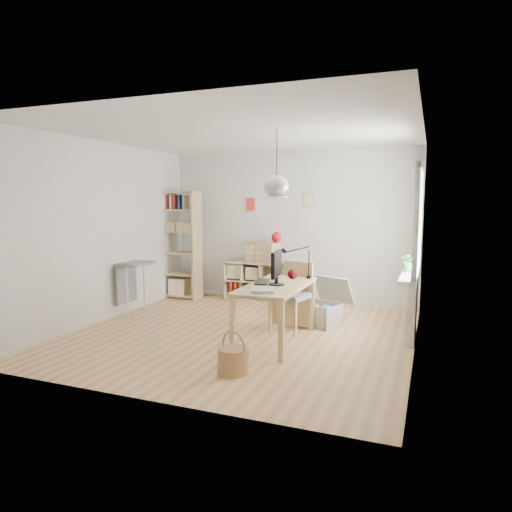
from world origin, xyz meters
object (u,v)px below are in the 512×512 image
(cube_shelf, at_px, (262,284))
(monitor, at_px, (277,266))
(desk, at_px, (276,292))
(tall_bookshelf, at_px, (179,240))
(drawer_chest, at_px, (263,252))
(chair, at_px, (293,292))
(storage_chest, at_px, (320,309))

(cube_shelf, relative_size, monitor, 2.79)
(desk, relative_size, cube_shelf, 1.07)
(tall_bookshelf, bearing_deg, drawer_chest, 8.52)
(cube_shelf, distance_m, chair, 1.96)
(chair, bearing_deg, tall_bookshelf, 167.24)
(desk, bearing_deg, cube_shelf, 114.61)
(cube_shelf, distance_m, storage_chest, 1.80)
(desk, xyz_separation_m, drawer_chest, (-0.98, 2.19, 0.24))
(cube_shelf, distance_m, tall_bookshelf, 1.77)
(tall_bookshelf, height_order, monitor, tall_bookshelf)
(desk, distance_m, chair, 0.61)
(tall_bookshelf, bearing_deg, chair, -27.14)
(storage_chest, bearing_deg, chair, -98.79)
(chair, bearing_deg, drawer_chest, 137.29)
(desk, bearing_deg, storage_chest, 72.04)
(tall_bookshelf, distance_m, storage_chest, 3.18)
(monitor, xyz_separation_m, drawer_chest, (-0.99, 2.21, -0.10))
(storage_chest, relative_size, drawer_chest, 1.48)
(cube_shelf, bearing_deg, desk, -65.39)
(chair, height_order, drawer_chest, drawer_chest)
(tall_bookshelf, height_order, drawer_chest, tall_bookshelf)
(cube_shelf, bearing_deg, chair, -56.80)
(storage_chest, bearing_deg, desk, -83.59)
(storage_chest, xyz_separation_m, drawer_chest, (-1.33, 1.13, 0.68))
(chair, distance_m, monitor, 0.76)
(tall_bookshelf, xyz_separation_m, chair, (2.63, -1.35, -0.54))
(cube_shelf, relative_size, drawer_chest, 2.24)
(tall_bookshelf, xyz_separation_m, drawer_chest, (1.60, 0.24, -0.19))
(chair, relative_size, drawer_chest, 1.54)
(storage_chest, bearing_deg, tall_bookshelf, -172.58)
(desk, height_order, chair, chair)
(drawer_chest, bearing_deg, monitor, -45.84)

